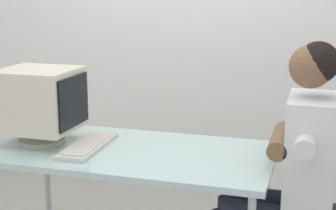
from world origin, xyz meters
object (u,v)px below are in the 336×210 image
Objects in this scene: desk at (130,159)px; crt_monitor at (40,100)px; person_seated at (289,167)px; keyboard at (88,145)px.

crt_monitor is (-0.50, -0.01, 0.28)m from desk.
desk is at bearing -178.67° from person_seated.
desk is 3.67× the size of crt_monitor.
person_seated is (0.80, 0.02, 0.04)m from desk.
person_seated is at bearing 1.48° from crt_monitor.
desk is 1.12× the size of person_seated.
desk is 0.80m from person_seated.
keyboard is at bearing -170.09° from desk.
person_seated is (1.02, 0.06, -0.03)m from keyboard.
crt_monitor is 1.32m from person_seated.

